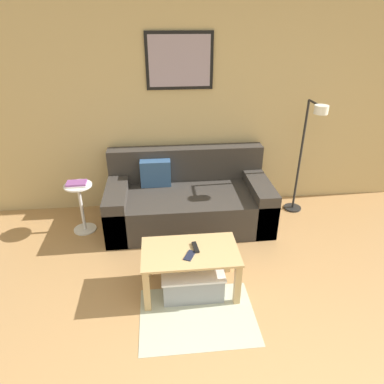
{
  "coord_description": "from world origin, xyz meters",
  "views": [
    {
      "loc": [
        -0.6,
        -0.85,
        2.27
      ],
      "look_at": [
        -0.32,
        1.87,
        0.85
      ],
      "focal_mm": 32.0,
      "sensor_mm": 36.0,
      "label": 1
    }
  ],
  "objects_px": {
    "storage_bin": "(192,279)",
    "book_stack": "(77,184)",
    "side_table": "(81,204)",
    "remote_control": "(195,247)",
    "floor_lamp": "(308,148)",
    "coffee_table": "(190,259)",
    "couch": "(188,200)",
    "cell_phone": "(190,255)"
  },
  "relations": [
    {
      "from": "storage_bin",
      "to": "book_stack",
      "type": "xyz_separation_m",
      "value": [
        -1.17,
        1.12,
        0.48
      ]
    },
    {
      "from": "storage_bin",
      "to": "side_table",
      "type": "bearing_deg",
      "value": 135.92
    },
    {
      "from": "side_table",
      "to": "book_stack",
      "type": "xyz_separation_m",
      "value": [
        -0.01,
        -0.01,
        0.26
      ]
    },
    {
      "from": "side_table",
      "to": "remote_control",
      "type": "bearing_deg",
      "value": -42.02
    },
    {
      "from": "floor_lamp",
      "to": "storage_bin",
      "type": "bearing_deg",
      "value": -140.77
    },
    {
      "from": "coffee_table",
      "to": "book_stack",
      "type": "bearing_deg",
      "value": 136.36
    },
    {
      "from": "coffee_table",
      "to": "floor_lamp",
      "type": "distance_m",
      "value": 1.98
    },
    {
      "from": "coffee_table",
      "to": "side_table",
      "type": "distance_m",
      "value": 1.6
    },
    {
      "from": "couch",
      "to": "floor_lamp",
      "type": "height_order",
      "value": "floor_lamp"
    },
    {
      "from": "couch",
      "to": "remote_control",
      "type": "distance_m",
      "value": 1.18
    },
    {
      "from": "coffee_table",
      "to": "side_table",
      "type": "height_order",
      "value": "side_table"
    },
    {
      "from": "book_stack",
      "to": "side_table",
      "type": "bearing_deg",
      "value": 53.36
    },
    {
      "from": "floor_lamp",
      "to": "side_table",
      "type": "relative_size",
      "value": 2.41
    },
    {
      "from": "side_table",
      "to": "remote_control",
      "type": "xyz_separation_m",
      "value": [
        1.2,
        -1.08,
        0.09
      ]
    },
    {
      "from": "storage_bin",
      "to": "book_stack",
      "type": "bearing_deg",
      "value": 136.3
    },
    {
      "from": "storage_bin",
      "to": "remote_control",
      "type": "distance_m",
      "value": 0.32
    },
    {
      "from": "book_stack",
      "to": "cell_phone",
      "type": "height_order",
      "value": "book_stack"
    },
    {
      "from": "coffee_table",
      "to": "storage_bin",
      "type": "height_order",
      "value": "coffee_table"
    },
    {
      "from": "couch",
      "to": "cell_phone",
      "type": "xyz_separation_m",
      "value": [
        -0.1,
        -1.27,
        0.16
      ]
    },
    {
      "from": "side_table",
      "to": "remote_control",
      "type": "distance_m",
      "value": 1.61
    },
    {
      "from": "side_table",
      "to": "cell_phone",
      "type": "xyz_separation_m",
      "value": [
        1.14,
        -1.18,
        0.09
      ]
    },
    {
      "from": "storage_bin",
      "to": "couch",
      "type": "bearing_deg",
      "value": 86.41
    },
    {
      "from": "storage_bin",
      "to": "cell_phone",
      "type": "bearing_deg",
      "value": -114.62
    },
    {
      "from": "floor_lamp",
      "to": "remote_control",
      "type": "relative_size",
      "value": 9.54
    },
    {
      "from": "couch",
      "to": "remote_control",
      "type": "height_order",
      "value": "couch"
    },
    {
      "from": "coffee_table",
      "to": "storage_bin",
      "type": "relative_size",
      "value": 1.53
    },
    {
      "from": "coffee_table",
      "to": "remote_control",
      "type": "distance_m",
      "value": 0.12
    },
    {
      "from": "couch",
      "to": "coffee_table",
      "type": "height_order",
      "value": "couch"
    },
    {
      "from": "couch",
      "to": "storage_bin",
      "type": "xyz_separation_m",
      "value": [
        -0.08,
        -1.22,
        -0.15
      ]
    },
    {
      "from": "coffee_table",
      "to": "floor_lamp",
      "type": "relative_size",
      "value": 0.6
    },
    {
      "from": "floor_lamp",
      "to": "book_stack",
      "type": "xyz_separation_m",
      "value": [
        -2.64,
        -0.08,
        -0.29
      ]
    },
    {
      "from": "couch",
      "to": "book_stack",
      "type": "height_order",
      "value": "couch"
    },
    {
      "from": "remote_control",
      "to": "coffee_table",
      "type": "bearing_deg",
      "value": -154.84
    },
    {
      "from": "storage_bin",
      "to": "floor_lamp",
      "type": "height_order",
      "value": "floor_lamp"
    },
    {
      "from": "side_table",
      "to": "book_stack",
      "type": "relative_size",
      "value": 2.58
    },
    {
      "from": "cell_phone",
      "to": "floor_lamp",
      "type": "bearing_deg",
      "value": 65.9
    },
    {
      "from": "coffee_table",
      "to": "cell_phone",
      "type": "height_order",
      "value": "cell_phone"
    },
    {
      "from": "coffee_table",
      "to": "side_table",
      "type": "xyz_separation_m",
      "value": [
        -1.15,
        1.11,
        0.01
      ]
    },
    {
      "from": "cell_phone",
      "to": "remote_control",
      "type": "bearing_deg",
      "value": 85.32
    },
    {
      "from": "floor_lamp",
      "to": "side_table",
      "type": "height_order",
      "value": "floor_lamp"
    },
    {
      "from": "side_table",
      "to": "remote_control",
      "type": "relative_size",
      "value": 3.96
    },
    {
      "from": "coffee_table",
      "to": "storage_bin",
      "type": "bearing_deg",
      "value": -47.96
    }
  ]
}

